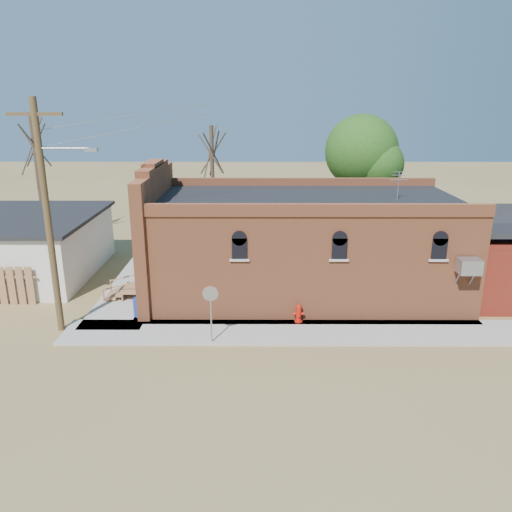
{
  "coord_description": "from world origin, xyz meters",
  "views": [
    {
      "loc": [
        -0.27,
        -17.15,
        8.82
      ],
      "look_at": [
        -0.34,
        3.54,
        2.4
      ],
      "focal_mm": 35.0,
      "sensor_mm": 36.0,
      "label": 1
    }
  ],
  "objects_px": {
    "utility_pole": "(49,214)",
    "fire_hydrant": "(299,313)",
    "brick_bar": "(298,245)",
    "trash_barrel": "(139,307)",
    "stop_sign": "(211,299)"
  },
  "relations": [
    {
      "from": "utility_pole",
      "to": "fire_hydrant",
      "type": "height_order",
      "value": "utility_pole"
    },
    {
      "from": "utility_pole",
      "to": "brick_bar",
      "type": "bearing_deg",
      "value": 23.69
    },
    {
      "from": "utility_pole",
      "to": "trash_barrel",
      "type": "height_order",
      "value": "utility_pole"
    },
    {
      "from": "brick_bar",
      "to": "fire_hydrant",
      "type": "distance_m",
      "value": 4.15
    },
    {
      "from": "brick_bar",
      "to": "utility_pole",
      "type": "height_order",
      "value": "utility_pole"
    },
    {
      "from": "utility_pole",
      "to": "fire_hydrant",
      "type": "relative_size",
      "value": 11.49
    },
    {
      "from": "utility_pole",
      "to": "trash_barrel",
      "type": "bearing_deg",
      "value": 23.39
    },
    {
      "from": "stop_sign",
      "to": "trash_barrel",
      "type": "xyz_separation_m",
      "value": [
        -3.29,
        2.43,
        -1.36
      ]
    },
    {
      "from": "utility_pole",
      "to": "fire_hydrant",
      "type": "distance_m",
      "value": 10.51
    },
    {
      "from": "stop_sign",
      "to": "fire_hydrant",
      "type": "bearing_deg",
      "value": 47.78
    },
    {
      "from": "utility_pole",
      "to": "stop_sign",
      "type": "xyz_separation_m",
      "value": [
        6.13,
        -1.2,
        -2.94
      ]
    },
    {
      "from": "fire_hydrant",
      "to": "stop_sign",
      "type": "relative_size",
      "value": 0.34
    },
    {
      "from": "brick_bar",
      "to": "trash_barrel",
      "type": "bearing_deg",
      "value": -156.19
    },
    {
      "from": "fire_hydrant",
      "to": "brick_bar",
      "type": "bearing_deg",
      "value": 90.94
    },
    {
      "from": "trash_barrel",
      "to": "fire_hydrant",
      "type": "bearing_deg",
      "value": -5.38
    }
  ]
}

